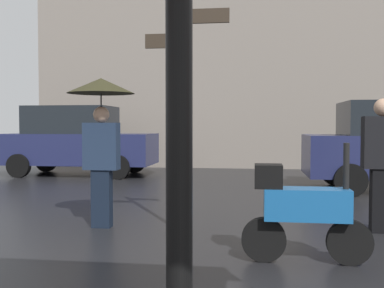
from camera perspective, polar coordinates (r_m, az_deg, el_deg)
pedestrian_with_umbrella at (r=6.42m, az=-11.22°, el=3.64°), size 0.93×0.93×2.06m
pedestrian_with_bag at (r=6.50m, az=22.68°, el=-1.49°), size 0.54×0.24×1.76m
parked_scooter at (r=4.85m, az=13.51°, el=-7.93°), size 1.32×0.32×1.23m
parked_car_right at (r=13.34m, az=-14.11°, el=0.42°), size 4.24×1.84×1.94m
street_signpost at (r=5.90m, az=-0.78°, el=6.53°), size 1.08×0.08×3.04m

